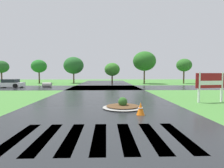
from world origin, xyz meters
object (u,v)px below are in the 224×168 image
at_px(car_white_sedan, 10,84).
at_px(traffic_cone, 141,109).
at_px(drainage_pipe_stack, 47,85).
at_px(median_island, 123,106).
at_px(estate_billboard, 211,82).

distance_m(car_white_sedan, traffic_cone, 24.30).
bearing_deg(drainage_pipe_stack, traffic_cone, -60.34).
bearing_deg(drainage_pipe_stack, median_island, -59.69).
distance_m(estate_billboard, car_white_sedan, 26.19).
bearing_deg(car_white_sedan, drainage_pipe_stack, -173.69).
relative_size(car_white_sedan, drainage_pipe_stack, 3.00).
height_order(estate_billboard, traffic_cone, estate_billboard).
relative_size(median_island, traffic_cone, 3.71).
height_order(median_island, drainage_pipe_stack, drainage_pipe_stack).
distance_m(drainage_pipe_stack, traffic_cone, 21.66).
distance_m(median_island, drainage_pipe_stack, 19.75).
distance_m(estate_billboard, drainage_pipe_stack, 22.33).
distance_m(car_white_sedan, drainage_pipe_stack, 5.32).
height_order(median_island, traffic_cone, median_island).
distance_m(estate_billboard, traffic_cone, 7.14).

